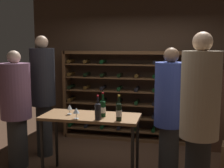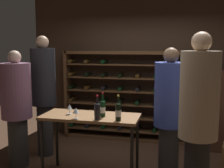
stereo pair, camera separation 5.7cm
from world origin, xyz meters
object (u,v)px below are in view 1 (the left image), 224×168
Objects in this scene: wine_bottle_amber_reserve at (98,111)px; display_cabinet at (222,111)px; tasting_table at (91,122)px; person_guest_blue_shirt at (16,104)px; wine_bottle_black_capsule at (103,108)px; person_bystander_dark_jacket at (43,90)px; wine_glass_stemmed_right at (70,108)px; person_bystander_red_print at (170,109)px; person_guest_plum_blouse at (200,115)px; wine_rack at (128,96)px; wine_glass_stemmed_left at (76,111)px; wine_bottle_gold_foil at (119,111)px.

display_cabinet is at bearing 44.48° from wine_bottle_amber_reserve.
tasting_table is 2.57m from display_cabinet.
person_guest_blue_shirt is 1.25× the size of display_cabinet.
person_guest_blue_shirt is 1.42m from wine_bottle_black_capsule.
person_bystander_dark_jacket reaches higher than wine_bottle_amber_reserve.
person_bystander_dark_jacket is (-1.04, 0.64, 0.33)m from tasting_table.
tasting_table is 0.37m from wine_glass_stemmed_right.
wine_bottle_black_capsule is 0.50m from wine_glass_stemmed_right.
display_cabinet is (2.00, 1.60, -0.09)m from tasting_table.
wine_bottle_black_capsule is (-0.90, -0.17, 0.01)m from person_bystander_red_print.
wine_bottle_black_capsule is at bearing -8.30° from tasting_table.
person_guest_plum_blouse is at bearing -20.86° from tasting_table.
person_guest_blue_shirt is (-2.65, 0.65, -0.13)m from person_guest_plum_blouse.
display_cabinet is 2.83m from wine_glass_stemmed_right.
tasting_table is at bearing -97.58° from wine_rack.
wine_rack reaches higher than tasting_table.
display_cabinet is at bearing 112.39° from person_bystander_dark_jacket.
display_cabinet is (0.91, 1.46, -0.30)m from person_bystander_red_print.
person_bystander_red_print is 12.65× the size of wine_glass_stemmed_left.
wine_bottle_gold_foil reaches higher than tasting_table.
wine_bottle_amber_reserve reaches higher than wine_glass_stemmed_right.
tasting_table is 0.67× the size of person_bystander_dark_jacket.
person_guest_plum_blouse reaches higher than person_guest_blue_shirt.
person_guest_blue_shirt is 5.37× the size of wine_bottle_black_capsule.
wine_rack reaches higher than wine_glass_stemmed_right.
person_bystander_dark_jacket is at bearing -133.40° from person_guest_blue_shirt.
wine_bottle_amber_reserve is at bearing 143.89° from person_guest_blue_shirt.
person_bystander_red_print is (-0.33, 0.68, -0.10)m from person_guest_plum_blouse.
person_guest_blue_shirt is at bearing 17.19° from person_guest_plum_blouse.
wine_rack is at bearing 79.53° from wine_glass_stemmed_left.
wine_bottle_amber_reserve is (0.16, -0.21, 0.22)m from tasting_table.
wine_glass_stemmed_left is at bearing 13.56° from person_bystander_red_print.
person_guest_plum_blouse is at bearing -105.22° from display_cabinet.
person_bystander_red_print is (0.85, -1.64, 0.15)m from wine_rack.
wine_bottle_amber_reserve is (1.40, -0.32, 0.04)m from person_guest_blue_shirt.
person_bystander_dark_jacket is (-2.13, 0.50, 0.11)m from person_bystander_red_print.
person_guest_blue_shirt reaches higher than display_cabinet.
person_guest_blue_shirt is 5.50× the size of wine_bottle_amber_reserve.
wine_bottle_black_capsule reaches higher than wine_bottle_amber_reserve.
person_bystander_red_print reaches higher than wine_glass_stemmed_left.
person_guest_blue_shirt is at bearing 169.89° from wine_bottle_gold_foil.
person_guest_plum_blouse is 5.98× the size of wine_bottle_gold_foil.
person_guest_plum_blouse is (1.18, -2.33, 0.25)m from wine_rack.
wine_rack is 2.62m from person_guest_plum_blouse.
display_cabinet is at bearing 48.91° from wine_bottle_gold_foil.
wine_bottle_black_capsule is (-1.82, -1.63, 0.31)m from display_cabinet.
person_guest_blue_shirt is 0.93m from wine_glass_stemmed_right.
person_bystander_red_print is at bearing 7.43° from tasting_table.
wine_bottle_black_capsule reaches higher than tasting_table.
wine_bottle_gold_foil reaches higher than wine_glass_stemmed_left.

